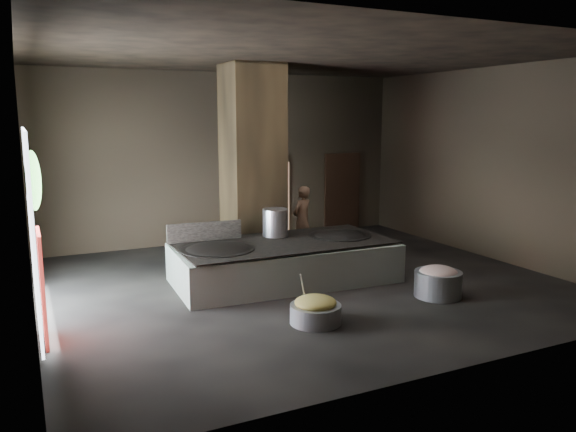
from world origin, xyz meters
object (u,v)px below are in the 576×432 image
stock_pot (275,222)px  hearth_platform (284,263)px  veg_basin (315,314)px  meat_basin (438,284)px  wok_right (340,239)px  cook (302,220)px  wok_left (217,253)px

stock_pot → hearth_platform: bearing=-95.2°
veg_basin → meat_basin: bearing=4.9°
wok_right → cook: bearing=87.1°
wok_left → meat_basin: 4.23m
stock_pot → veg_basin: stock_pot is taller
hearth_platform → meat_basin: 3.08m
wok_right → veg_basin: 3.17m
wok_left → wok_right: size_ratio=1.07×
hearth_platform → veg_basin: hearth_platform is taller
hearth_platform → veg_basin: (-0.56, -2.40, -0.23)m
wok_left → cook: (2.90, 2.10, 0.08)m
wok_left → stock_pot: (1.50, 0.60, 0.38)m
wok_right → cook: (0.10, 2.00, 0.08)m
wok_right → stock_pot: 1.44m
stock_pot → veg_basin: bearing=-101.8°
wok_right → stock_pot: stock_pot is taller
stock_pot → meat_basin: stock_pot is taller
meat_basin → hearth_platform: bearing=135.1°
meat_basin → wok_left: bearing=149.7°
wok_left → stock_pot: stock_pot is taller
wok_left → wok_right: (2.80, 0.10, 0.00)m
meat_basin → wok_right: bearing=110.5°
hearth_platform → stock_pot: bearing=87.3°
hearth_platform → cook: (1.45, 2.05, 0.45)m
cook → meat_basin: size_ratio=1.89×
cook → wok_right: bearing=61.3°
wok_left → stock_pot: 1.66m
hearth_platform → wok_left: 1.50m
wok_left → meat_basin: (3.63, -2.12, -0.51)m
hearth_platform → cook: 2.55m
wok_right → meat_basin: size_ratio=1.48×
wok_left → hearth_platform: bearing=2.0°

